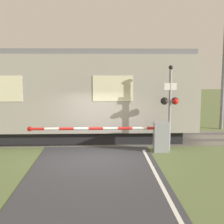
# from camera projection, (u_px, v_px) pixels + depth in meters

# --- Properties ---
(ground_plane) EXTENTS (80.00, 80.00, 0.00)m
(ground_plane) POSITION_uv_depth(u_px,v_px,m) (96.00, 158.00, 12.11)
(ground_plane) COLOR #5B6B3D
(track_bed) EXTENTS (36.00, 3.20, 0.13)m
(track_bed) POSITION_uv_depth(u_px,v_px,m) (97.00, 139.00, 15.32)
(track_bed) COLOR #666056
(track_bed) RESTS_ON ground_plane
(train) EXTENTS (17.25, 3.11, 4.30)m
(train) POSITION_uv_depth(u_px,v_px,m) (12.00, 95.00, 14.88)
(train) COLOR black
(train) RESTS_ON ground_plane
(crossing_barrier) EXTENTS (5.80, 0.44, 1.25)m
(crossing_barrier) POSITION_uv_depth(u_px,v_px,m) (150.00, 135.00, 12.91)
(crossing_barrier) COLOR gray
(crossing_barrier) RESTS_ON ground_plane
(signal_post) EXTENTS (0.75, 0.26, 3.58)m
(signal_post) POSITION_uv_depth(u_px,v_px,m) (170.00, 103.00, 12.93)
(signal_post) COLOR gray
(signal_post) RESTS_ON ground_plane
(catenary_pole) EXTENTS (0.20, 1.90, 6.99)m
(catenary_pole) POSITION_uv_depth(u_px,v_px,m) (224.00, 65.00, 17.40)
(catenary_pole) COLOR slate
(catenary_pole) RESTS_ON ground_plane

